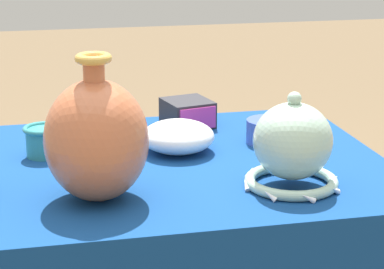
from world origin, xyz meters
The scene contains 8 objects.
display_table centered at (0.00, -0.01, 0.68)m, with size 1.04×0.77×0.76m.
vase_tall_bulbous centered at (-0.14, -0.19, 0.88)m, with size 0.20×0.20×0.29m.
vase_dome_bell centered at (0.25, -0.21, 0.84)m, with size 0.20×0.20×0.20m.
mosaic_tile_box centered at (0.14, 0.28, 0.79)m, with size 0.14×0.15×0.07m.
pot_squat_cobalt centered at (0.30, 0.09, 0.79)m, with size 0.11×0.11×0.06m, color #3851A8.
cup_wide_teal centered at (-0.23, 0.10, 0.80)m, with size 0.09×0.09×0.07m.
bowl_shallow_slate centered at (-0.11, 0.20, 0.78)m, with size 0.12×0.12×0.05m, color slate.
bowl_shallow_porcelain centered at (0.07, 0.07, 0.80)m, with size 0.17×0.17×0.07m, color white.
Camera 1 is at (-0.26, -1.56, 1.30)m, focal length 70.00 mm.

